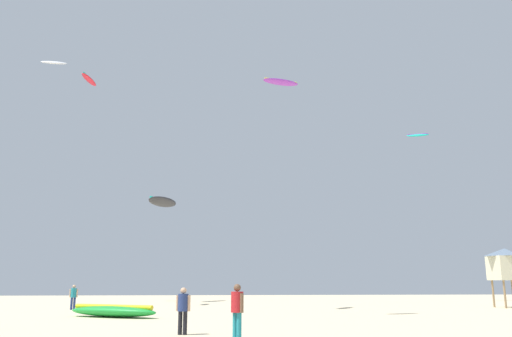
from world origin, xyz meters
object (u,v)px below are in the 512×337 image
at_px(kite_aloft_8, 418,135).
at_px(kite_aloft_5, 163,202).
at_px(kite_aloft_4, 89,80).
at_px(lifeguard_tower, 506,264).
at_px(kite_aloft_6, 281,82).
at_px(person_midground, 74,295).
at_px(kite_grounded_near, 113,311).
at_px(kite_aloft_2, 54,63).
at_px(person_foreground, 237,307).
at_px(person_right, 183,307).

bearing_deg(kite_aloft_8, kite_aloft_5, 176.03).
bearing_deg(kite_aloft_4, kite_aloft_5, 56.08).
xyz_separation_m(lifeguard_tower, kite_aloft_8, (-1.23, 10.91, 12.72)).
bearing_deg(lifeguard_tower, kite_aloft_6, -155.43).
relative_size(person_midground, lifeguard_tower, 0.38).
relative_size(person_midground, kite_grounded_near, 0.30).
bearing_deg(kite_aloft_8, kite_aloft_6, -130.44).
distance_m(kite_grounded_near, kite_aloft_5, 22.07).
bearing_deg(kite_aloft_2, kite_aloft_6, -45.47).
distance_m(lifeguard_tower, kite_aloft_8, 16.80).
distance_m(lifeguard_tower, kite_aloft_6, 21.50).
distance_m(kite_aloft_4, kite_aloft_6, 19.23).
height_order(kite_aloft_5, kite_aloft_8, kite_aloft_8).
height_order(kite_aloft_2, kite_aloft_4, kite_aloft_2).
distance_m(kite_aloft_2, kite_aloft_6, 29.10).
bearing_deg(kite_grounded_near, kite_aloft_5, 88.91).
bearing_deg(person_midground, kite_aloft_2, 22.02).
height_order(person_foreground, person_right, person_foreground).
xyz_separation_m(person_foreground, kite_aloft_5, (-5.53, 31.43, 8.12)).
bearing_deg(person_foreground, person_midground, -97.80).
bearing_deg(person_foreground, kite_aloft_4, -100.16).
height_order(kite_grounded_near, lifeguard_tower, lifeguard_tower).
relative_size(person_foreground, kite_grounded_near, 0.32).
relative_size(kite_aloft_4, kite_aloft_6, 1.21).
distance_m(person_right, kite_aloft_5, 30.77).
height_order(person_right, kite_aloft_6, kite_aloft_6).
xyz_separation_m(kite_grounded_near, kite_aloft_6, (8.90, -0.27, 12.87)).
bearing_deg(kite_aloft_5, kite_aloft_6, -67.44).
distance_m(lifeguard_tower, kite_aloft_2, 43.06).
xyz_separation_m(person_right, kite_aloft_4, (-9.23, 21.23, 16.91)).
xyz_separation_m(person_foreground, kite_aloft_8, (19.00, 29.72, 14.76)).
relative_size(kite_grounded_near, kite_aloft_5, 1.26).
xyz_separation_m(person_right, kite_aloft_6, (4.81, 8.93, 12.23)).
height_order(lifeguard_tower, kite_aloft_6, kite_aloft_6).
distance_m(person_midground, kite_aloft_5, 15.74).
bearing_deg(kite_aloft_6, person_foreground, -105.28).
bearing_deg(kite_aloft_6, lifeguard_tower, 24.57).
bearing_deg(person_midground, kite_aloft_4, 8.00).
distance_m(kite_aloft_4, kite_aloft_8, 30.81).
bearing_deg(person_midground, kite_aloft_5, -25.49).
height_order(kite_aloft_2, kite_aloft_5, kite_aloft_2).
distance_m(person_foreground, kite_aloft_6, 16.62).
distance_m(kite_grounded_near, kite_aloft_8, 34.69).
bearing_deg(person_foreground, kite_aloft_8, -158.20).
height_order(person_midground, kite_aloft_4, kite_aloft_4).
bearing_deg(person_foreground, kite_aloft_2, -97.47).
bearing_deg(person_right, person_midground, -137.41).
bearing_deg(person_right, kite_aloft_4, -139.62).
height_order(kite_grounded_near, kite_aloft_2, kite_aloft_2).
relative_size(person_midground, kite_aloft_2, 0.65).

